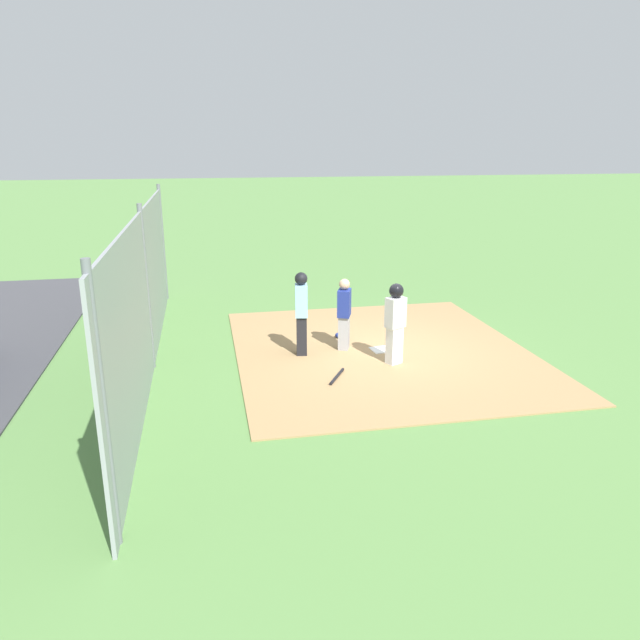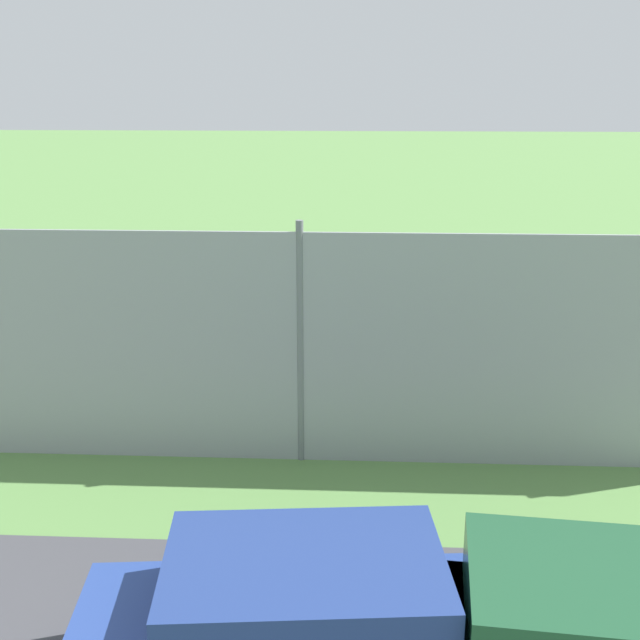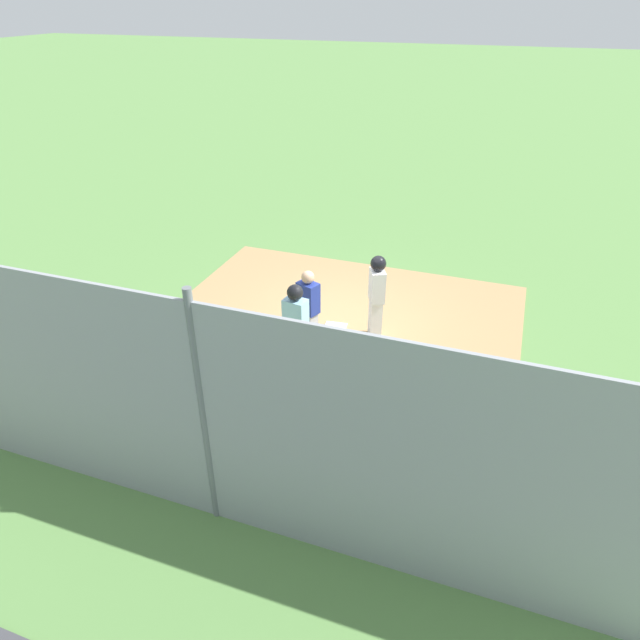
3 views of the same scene
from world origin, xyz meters
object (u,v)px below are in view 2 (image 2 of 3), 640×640
object	(u,v)px
home_plate	(319,344)
baseball_bat	(391,367)
catcher	(303,315)
umpire	(307,324)
runner	(361,297)
catcher_mask	(263,352)
parked_car_blue	(317,630)

from	to	relation	value
home_plate	baseball_bat	bearing A→B (deg)	-43.98
catcher	baseball_bat	xyz separation A→B (m)	(1.65, -0.53, -0.80)
umpire	runner	world-z (taller)	umpire
home_plate	catcher	distance (m)	1.18
catcher_mask	baseball_bat	bearing A→B (deg)	-14.17
runner	catcher_mask	world-z (taller)	runner
umpire	parked_car_blue	distance (m)	7.53
catcher	baseball_bat	bearing A→B (deg)	-86.05
catcher_mask	parked_car_blue	distance (m)	8.70
umpire	baseball_bat	bearing A→B (deg)	-64.89
home_plate	parked_car_blue	distance (m)	9.31
umpire	home_plate	bearing A→B (deg)	4.69
home_plate	catcher	xyz separation A→B (m)	(-0.27, -0.80, 0.82)
home_plate	umpire	size ratio (longest dim) A/B	0.24
runner	parked_car_blue	size ratio (longest dim) A/B	0.39
runner	baseball_bat	distance (m)	1.75
parked_car_blue	catcher	bearing A→B (deg)	89.36
catcher	catcher_mask	bearing A→B (deg)	106.06
catcher	runner	distance (m)	1.37
runner	baseball_bat	bearing A→B (deg)	87.41
home_plate	catcher	world-z (taller)	catcher
umpire	baseball_bat	xyz separation A→B (m)	(1.50, 0.45, -0.94)
home_plate	runner	xyz separation A→B (m)	(0.82, 0.02, 0.98)
catcher	runner	size ratio (longest dim) A/B	0.94
baseball_bat	catcher_mask	bearing A→B (deg)	16.21
runner	catcher_mask	bearing A→B (deg)	-3.39
runner	baseball_bat	world-z (taller)	runner
parked_car_blue	home_plate	bearing A→B (deg)	87.31
catcher	umpire	world-z (taller)	umpire
umpire	baseball_bat	size ratio (longest dim) A/B	2.25
umpire	catcher_mask	xyz separation A→B (m)	(-0.92, 1.06, -0.91)
catcher	runner	xyz separation A→B (m)	(1.08, 0.82, 0.16)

